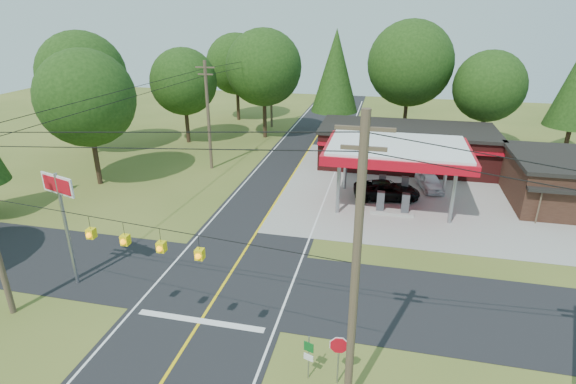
% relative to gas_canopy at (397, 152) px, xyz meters
% --- Properties ---
extents(ground, '(120.00, 120.00, 0.00)m').
position_rel_gas_canopy_xyz_m(ground, '(-9.00, -13.00, -4.27)').
color(ground, '#485A1F').
rests_on(ground, ground).
extents(main_highway, '(8.00, 120.00, 0.02)m').
position_rel_gas_canopy_xyz_m(main_highway, '(-9.00, -13.00, -4.26)').
color(main_highway, black).
rests_on(main_highway, ground).
extents(cross_road, '(70.00, 7.00, 0.02)m').
position_rel_gas_canopy_xyz_m(cross_road, '(-9.00, -13.00, -4.25)').
color(cross_road, black).
rests_on(cross_road, ground).
extents(lane_center_yellow, '(0.15, 110.00, 0.00)m').
position_rel_gas_canopy_xyz_m(lane_center_yellow, '(-9.00, -13.00, -4.24)').
color(lane_center_yellow, yellow).
rests_on(lane_center_yellow, main_highway).
extents(gas_canopy, '(10.60, 7.40, 4.88)m').
position_rel_gas_canopy_xyz_m(gas_canopy, '(0.00, 0.00, 0.00)').
color(gas_canopy, gray).
rests_on(gas_canopy, ground).
extents(convenience_store, '(16.40, 7.55, 3.80)m').
position_rel_gas_canopy_xyz_m(convenience_store, '(1.00, 9.98, -2.35)').
color(convenience_store, '#501816').
rests_on(convenience_store, ground).
extents(utility_pole_near_right, '(1.80, 0.30, 11.50)m').
position_rel_gas_canopy_xyz_m(utility_pole_near_right, '(-1.50, -20.00, 1.69)').
color(utility_pole_near_right, '#473828').
rests_on(utility_pole_near_right, ground).
extents(utility_pole_far_left, '(1.80, 0.30, 10.00)m').
position_rel_gas_canopy_xyz_m(utility_pole_far_left, '(-17.00, 5.00, 0.93)').
color(utility_pole_far_left, '#473828').
rests_on(utility_pole_far_left, ground).
extents(utility_pole_north, '(0.30, 0.30, 9.50)m').
position_rel_gas_canopy_xyz_m(utility_pole_north, '(-15.50, 22.00, 0.48)').
color(utility_pole_north, '#473828').
rests_on(utility_pole_north, ground).
extents(overhead_beacons, '(17.04, 2.04, 1.03)m').
position_rel_gas_canopy_xyz_m(overhead_beacons, '(-10.00, -19.00, 1.95)').
color(overhead_beacons, black).
rests_on(overhead_beacons, ground).
extents(treeline_backdrop, '(70.27, 51.59, 13.30)m').
position_rel_gas_canopy_xyz_m(treeline_backdrop, '(-8.18, 11.01, 3.22)').
color(treeline_backdrop, '#332316').
rests_on(treeline_backdrop, ground).
extents(suv_car, '(5.97, 5.97, 1.45)m').
position_rel_gas_canopy_xyz_m(suv_car, '(-0.50, 1.03, -3.54)').
color(suv_car, black).
rests_on(suv_car, ground).
extents(sedan_car, '(4.84, 4.84, 1.35)m').
position_rel_gas_canopy_xyz_m(sedan_car, '(3.00, 4.00, -3.59)').
color(sedan_car, white).
rests_on(sedan_car, ground).
extents(big_stop_sign, '(2.32, 0.82, 6.50)m').
position_rel_gas_canopy_xyz_m(big_stop_sign, '(-17.00, -15.01, 0.53)').
color(big_stop_sign, gray).
rests_on(big_stop_sign, ground).
extents(octagonal_stop_sign, '(0.81, 0.15, 2.32)m').
position_rel_gas_canopy_xyz_m(octagonal_stop_sign, '(-2.00, -19.01, -2.54)').
color(octagonal_stop_sign, gray).
rests_on(octagonal_stop_sign, ground).
extents(route_sign_post, '(0.42, 0.17, 2.12)m').
position_rel_gas_canopy_xyz_m(route_sign_post, '(-3.20, -19.02, -3.01)').
color(route_sign_post, gray).
rests_on(route_sign_post, ground).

